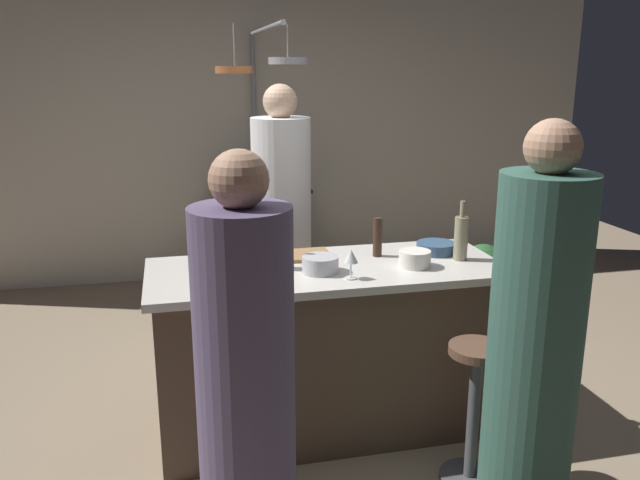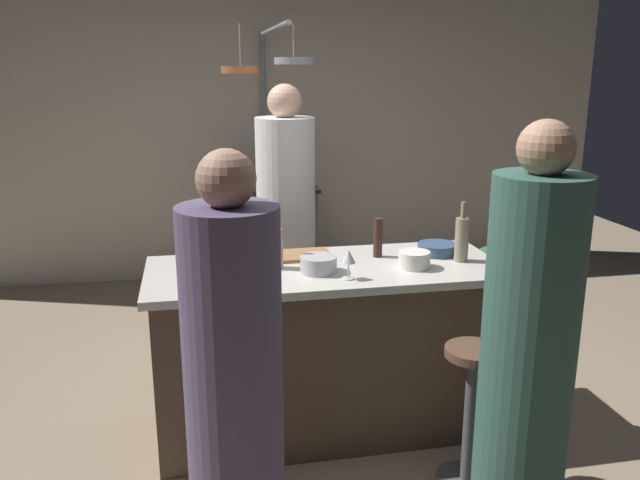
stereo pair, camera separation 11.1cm
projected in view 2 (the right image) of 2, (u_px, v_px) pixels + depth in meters
name	position (u px, v px, depth m)	size (l,w,h in m)	color
ground_plane	(325.00, 425.00, 3.52)	(9.00, 9.00, 0.00)	gray
back_wall	(263.00, 133.00, 5.88)	(6.40, 0.16, 2.60)	beige
kitchen_island	(326.00, 348.00, 3.40)	(1.80, 0.72, 0.90)	brown
stove_range	(270.00, 235.00, 5.73)	(0.80, 0.64, 0.89)	#47474C
chef	(286.00, 234.00, 4.21)	(0.38, 0.38, 1.78)	white
bar_stool_right	(470.00, 410.00, 2.94)	(0.28, 0.28, 0.68)	#4C4C51
guest_right	(527.00, 359.00, 2.50)	(0.36, 0.36, 1.70)	#33594C
bar_stool_left	(229.00, 436.00, 2.73)	(0.28, 0.28, 0.68)	#4C4C51
guest_left	(234.00, 398.00, 2.27)	(0.34, 0.34, 1.63)	#594C6B
overhead_pot_rack	(268.00, 98.00, 4.88)	(0.60, 1.57, 2.17)	gray
potted_plant	(491.00, 273.00, 5.14)	(0.36, 0.36, 0.52)	brown
cutting_board	(300.00, 255.00, 3.45)	(0.32, 0.22, 0.02)	#997047
pepper_mill	(378.00, 238.00, 3.43)	(0.05, 0.05, 0.21)	#382319
wine_bottle_white	(462.00, 238.00, 3.35)	(0.07, 0.07, 0.31)	gray
wine_bottle_dark	(226.00, 247.00, 3.23)	(0.07, 0.07, 0.29)	black
wine_bottle_rose	(276.00, 247.00, 3.23)	(0.07, 0.07, 0.29)	#B78C8E
wine_glass_near_right_guest	(237.00, 263.00, 2.98)	(0.07, 0.07, 0.15)	silver
wine_glass_near_left_guest	(205.00, 258.00, 3.06)	(0.07, 0.07, 0.15)	silver
wine_glass_by_chef	(349.00, 258.00, 3.07)	(0.07, 0.07, 0.15)	silver
mixing_bowl_ceramic	(414.00, 260.00, 3.26)	(0.16, 0.16, 0.08)	silver
mixing_bowl_blue	(437.00, 249.00, 3.50)	(0.21, 0.21, 0.06)	#334C6B
mixing_bowl_steel	(319.00, 264.00, 3.18)	(0.18, 0.18, 0.08)	#B7B7BC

